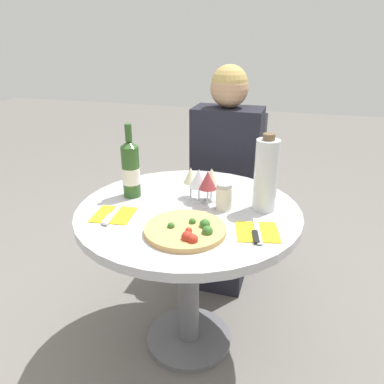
{
  "coord_description": "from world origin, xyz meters",
  "views": [
    {
      "loc": [
        0.41,
        -1.33,
        1.36
      ],
      "look_at": [
        0.03,
        -0.06,
        0.8
      ],
      "focal_mm": 35.0,
      "sensor_mm": 36.0,
      "label": 1
    }
  ],
  "objects": [
    {
      "name": "wine_glass_back_right",
      "position": [
        0.07,
        0.11,
        0.81
      ],
      "size": [
        0.07,
        0.07,
        0.14
      ],
      "color": "silver",
      "rests_on": "dining_table"
    },
    {
      "name": "wine_glass_back_left",
      "position": [
        -0.02,
        0.11,
        0.8
      ],
      "size": [
        0.06,
        0.06,
        0.14
      ],
      "color": "silver",
      "rests_on": "dining_table"
    },
    {
      "name": "tall_carafe",
      "position": [
        0.3,
        0.08,
        0.85
      ],
      "size": [
        0.09,
        0.09,
        0.31
      ],
      "color": "silver",
      "rests_on": "dining_table"
    },
    {
      "name": "wine_glass_front_right",
      "position": [
        0.07,
        0.04,
        0.81
      ],
      "size": [
        0.07,
        0.07,
        0.15
      ],
      "color": "silver",
      "rests_on": "dining_table"
    },
    {
      "name": "wine_glass_center",
      "position": [
        0.02,
        0.08,
        0.81
      ],
      "size": [
        0.08,
        0.08,
        0.14
      ],
      "color": "silver",
      "rests_on": "dining_table"
    },
    {
      "name": "pizza_large",
      "position": [
        0.06,
        -0.2,
        0.72
      ],
      "size": [
        0.3,
        0.3,
        0.05
      ],
      "color": "tan",
      "rests_on": "dining_table"
    },
    {
      "name": "dining_table",
      "position": [
        0.0,
        0.0,
        0.57
      ],
      "size": [
        0.92,
        0.92,
        0.7
      ],
      "color": "slate",
      "rests_on": "ground_plane"
    },
    {
      "name": "place_setting_right",
      "position": [
        0.3,
        -0.13,
        0.71
      ],
      "size": [
        0.18,
        0.19,
        0.01
      ],
      "color": "yellow",
      "rests_on": "dining_table"
    },
    {
      "name": "ground_plane",
      "position": [
        0.0,
        0.0,
        0.0
      ],
      "size": [
        12.0,
        12.0,
        0.0
      ],
      "primitive_type": "plane",
      "color": "slate",
      "rests_on": "ground"
    },
    {
      "name": "wine_bottle",
      "position": [
        -0.27,
        0.05,
        0.83
      ],
      "size": [
        0.08,
        0.08,
        0.32
      ],
      "color": "#2D5623",
      "rests_on": "dining_table"
    },
    {
      "name": "sugar_shaker",
      "position": [
        0.14,
        0.03,
        0.76
      ],
      "size": [
        0.07,
        0.07,
        0.11
      ],
      "color": "silver",
      "rests_on": "dining_table"
    },
    {
      "name": "chair_behind_diner",
      "position": [
        0.01,
        0.79,
        0.46
      ],
      "size": [
        0.4,
        0.4,
        0.94
      ],
      "rotation": [
        0.0,
        0.0,
        3.14
      ],
      "color": "slate",
      "rests_on": "ground_plane"
    },
    {
      "name": "place_setting_left",
      "position": [
        -0.26,
        -0.15,
        0.71
      ],
      "size": [
        0.17,
        0.19,
        0.01
      ],
      "color": "yellow",
      "rests_on": "dining_table"
    },
    {
      "name": "seated_diner",
      "position": [
        0.01,
        0.64,
        0.55
      ],
      "size": [
        0.39,
        0.46,
        1.22
      ],
      "rotation": [
        0.0,
        0.0,
        3.14
      ],
      "color": "black",
      "rests_on": "ground_plane"
    }
  ]
}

